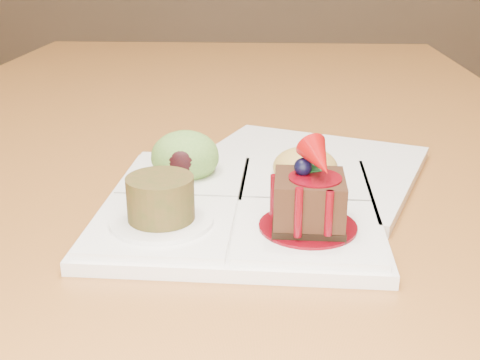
{
  "coord_description": "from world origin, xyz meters",
  "views": [
    {
      "loc": [
        0.09,
        -0.73,
        0.99
      ],
      "look_at": [
        0.06,
        -0.2,
        0.79
      ],
      "focal_mm": 45.0,
      "sensor_mm": 36.0,
      "label": 1
    }
  ],
  "objects": [
    {
      "name": "sampler_plate",
      "position": [
        0.06,
        -0.2,
        0.77
      ],
      "size": [
        0.27,
        0.27,
        0.1
      ],
      "rotation": [
        0.0,
        0.0,
        -0.03
      ],
      "color": "white",
      "rests_on": "dining_table"
    },
    {
      "name": "second_plate",
      "position": [
        0.13,
        -0.09,
        0.76
      ],
      "size": [
        0.32,
        0.32,
        0.01
      ],
      "primitive_type": "cube",
      "rotation": [
        0.0,
        0.0,
        -0.37
      ],
      "color": "white",
      "rests_on": "dining_table"
    },
    {
      "name": "dining_table",
      "position": [
        0.0,
        0.0,
        0.68
      ],
      "size": [
        1.0,
        1.8,
        0.75
      ],
      "color": "#9B5328",
      "rests_on": "ground"
    }
  ]
}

